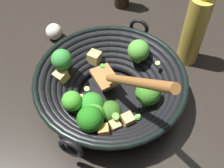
{
  "coord_description": "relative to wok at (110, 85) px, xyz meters",
  "views": [
    {
      "loc": [
        -0.42,
        -0.0,
        0.59
      ],
      "look_at": [
        0.02,
        -0.0,
        0.03
      ],
      "focal_mm": 46.64,
      "sensor_mm": 36.0,
      "label": 1
    }
  ],
  "objects": [
    {
      "name": "ground_plane",
      "position": [
        0.0,
        -0.0,
        -0.05
      ],
      "size": [
        4.0,
        4.0,
        0.0
      ],
      "primitive_type": "plane",
      "color": "#28231E"
    },
    {
      "name": "garlic_bulb",
      "position": [
        0.22,
        0.16,
        -0.03
      ],
      "size": [
        0.05,
        0.05,
        0.05
      ],
      "primitive_type": "sphere",
      "color": "silver",
      "rests_on": "ground"
    },
    {
      "name": "wok",
      "position": [
        0.0,
        0.0,
        0.0
      ],
      "size": [
        0.38,
        0.36,
        0.27
      ],
      "color": "black",
      "rests_on": "ground"
    },
    {
      "name": "cooking_oil_bottle",
      "position": [
        0.14,
        -0.21,
        0.05
      ],
      "size": [
        0.06,
        0.06,
        0.26
      ],
      "color": "gold",
      "rests_on": "ground"
    }
  ]
}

